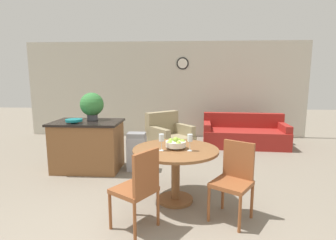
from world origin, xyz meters
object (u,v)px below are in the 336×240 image
object	(u,v)px
dining_chair_near_left	(139,186)
kitchen_island	(88,145)
dining_chair_near_right	(234,177)
fruit_bowl	(176,143)
wine_glass_right	(190,139)
dining_table	(176,161)
wine_glass_left	(162,138)
potted_plant	(92,105)
teal_bowl	(74,120)
trash_bin	(137,152)
armchair	(169,140)
couch	(244,135)

from	to	relation	value
dining_chair_near_left	kitchen_island	world-z (taller)	dining_chair_near_left
dining_chair_near_right	fruit_bowl	xyz separation A→B (m)	(-0.72, 0.39, 0.30)
wine_glass_right	dining_table	bearing A→B (deg)	152.67
wine_glass_left	dining_chair_near_left	bearing A→B (deg)	-108.41
dining_chair_near_left	fruit_bowl	size ratio (longest dim) A/B	3.41
wine_glass_right	potted_plant	xyz separation A→B (m)	(-1.80, 1.45, 0.28)
wine_glass_left	teal_bowl	bearing A→B (deg)	145.73
kitchen_island	trash_bin	distance (m)	0.92
fruit_bowl	kitchen_island	distance (m)	2.08
dining_chair_near_left	fruit_bowl	distance (m)	0.87
wine_glass_right	dining_chair_near_right	bearing A→B (deg)	-28.55
trash_bin	armchair	distance (m)	1.29
fruit_bowl	couch	bearing A→B (deg)	62.29
dining_chair_near_right	armchair	world-z (taller)	dining_chair_near_right
dining_table	couch	size ratio (longest dim) A/B	0.56
wine_glass_left	kitchen_island	bearing A→B (deg)	138.94
couch	teal_bowl	bearing A→B (deg)	-145.28
couch	wine_glass_right	bearing A→B (deg)	-110.48
fruit_bowl	kitchen_island	xyz separation A→B (m)	(-1.67, 1.18, -0.37)
kitchen_island	dining_table	bearing A→B (deg)	-35.39
kitchen_island	teal_bowl	world-z (taller)	teal_bowl
dining_chair_near_right	wine_glass_left	distance (m)	1.02
fruit_bowl	wine_glass_right	size ratio (longest dim) A/B	1.23
dining_chair_near_right	fruit_bowl	size ratio (longest dim) A/B	3.41
wine_glass_right	fruit_bowl	bearing A→B (deg)	152.20
fruit_bowl	trash_bin	bearing A→B (deg)	122.37
wine_glass_left	kitchen_island	distance (m)	2.02
kitchen_island	teal_bowl	size ratio (longest dim) A/B	4.23
dining_chair_near_right	kitchen_island	distance (m)	2.86
wine_glass_left	couch	xyz separation A→B (m)	(1.81, 3.20, -0.64)
dining_table	wine_glass_left	world-z (taller)	wine_glass_left
wine_glass_left	potted_plant	world-z (taller)	potted_plant
teal_bowl	dining_table	bearing A→B (deg)	-29.00
wine_glass_right	potted_plant	size ratio (longest dim) A/B	0.44
dining_table	wine_glass_right	bearing A→B (deg)	-27.33
dining_chair_near_left	teal_bowl	size ratio (longest dim) A/B	3.21
wine_glass_left	couch	size ratio (longest dim) A/B	0.11
dining_table	armchair	size ratio (longest dim) A/B	0.99
teal_bowl	potted_plant	size ratio (longest dim) A/B	0.57
dining_chair_near_left	wine_glass_right	xyz separation A→B (m)	(0.57, 0.62, 0.40)
dining_chair_near_right	potted_plant	world-z (taller)	potted_plant
couch	kitchen_island	bearing A→B (deg)	-146.15
trash_bin	dining_chair_near_left	bearing A→B (deg)	-79.07
teal_bowl	trash_bin	distance (m)	1.25
dining_table	dining_chair_near_right	size ratio (longest dim) A/B	1.24
dining_chair_near_right	wine_glass_right	xyz separation A→B (m)	(-0.53, 0.29, 0.40)
dining_chair_near_right	wine_glass_right	world-z (taller)	wine_glass_right
dining_table	fruit_bowl	xyz separation A→B (m)	(0.00, 0.00, 0.24)
dining_chair_near_left	trash_bin	bearing A→B (deg)	44.38
dining_table	kitchen_island	bearing A→B (deg)	144.61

